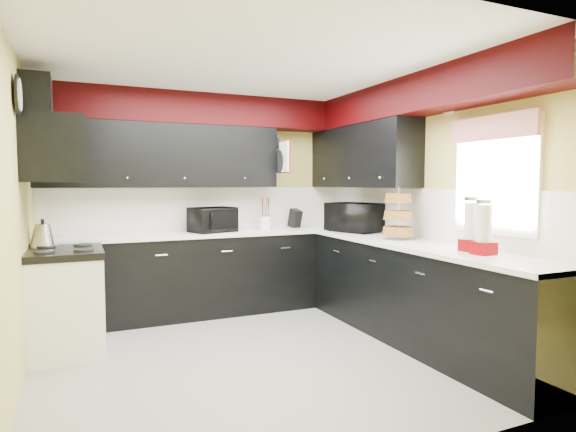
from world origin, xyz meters
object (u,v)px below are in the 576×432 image
object	(u,v)px
utensil_crock	(266,223)
knife_block	(295,219)
kettle	(43,235)
microwave	(355,217)
toaster_oven	(213,220)

from	to	relation	value
utensil_crock	knife_block	world-z (taller)	knife_block
utensil_crock	kettle	bearing A→B (deg)	-168.29
microwave	utensil_crock	bearing A→B (deg)	31.37
toaster_oven	knife_block	xyz separation A→B (m)	(1.08, 0.11, -0.03)
utensil_crock	toaster_oven	bearing A→B (deg)	-176.18
toaster_oven	kettle	size ratio (longest dim) A/B	2.10
utensil_crock	kettle	world-z (taller)	kettle
microwave	kettle	distance (m)	3.21
microwave	utensil_crock	size ratio (longest dim) A/B	3.81
utensil_crock	knife_block	size ratio (longest dim) A/B	0.69
toaster_oven	knife_block	size ratio (longest dim) A/B	2.14
utensil_crock	knife_block	bearing A→B (deg)	8.70
knife_block	kettle	distance (m)	2.83
toaster_oven	knife_block	bearing A→B (deg)	-11.33
toaster_oven	microwave	distance (m)	1.62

